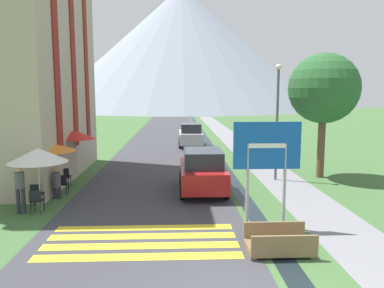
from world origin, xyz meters
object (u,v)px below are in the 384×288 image
(cafe_chair_nearest, at_px, (36,199))
(streetlamp, at_px, (277,113))
(cafe_umbrella_rear_red, at_px, (75,135))
(cafe_chair_far_left, at_px, (65,176))
(person_seated_far, at_px, (57,181))
(cafe_umbrella_middle_orange, at_px, (47,147))
(hotel_building, at_px, (11,38))
(person_standing_terrace, at_px, (20,186))
(cafe_chair_middle, at_px, (63,183))
(road_sign, at_px, (267,156))
(footbridge, at_px, (279,244))
(parked_car_near, at_px, (202,171))
(cafe_chair_near_left, at_px, (37,193))
(cafe_chair_far_right, at_px, (65,175))
(person_seated_near, at_px, (58,173))
(parked_car_far, at_px, (191,135))
(tree_by_path, at_px, (324,89))
(cafe_umbrella_front_white, at_px, (38,155))

(cafe_chair_nearest, height_order, streetlamp, streetlamp)
(cafe_umbrella_rear_red, bearing_deg, streetlamp, -2.02)
(cafe_chair_far_left, xyz_separation_m, cafe_umbrella_rear_red, (0.12, 1.40, 1.69))
(cafe_chair_nearest, height_order, person_seated_far, person_seated_far)
(cafe_umbrella_middle_orange, xyz_separation_m, streetlamp, (10.15, 2.12, 1.27))
(hotel_building, relative_size, person_standing_terrace, 7.54)
(cafe_chair_middle, relative_size, cafe_umbrella_middle_orange, 0.37)
(road_sign, relative_size, footbridge, 1.96)
(cafe_chair_nearest, height_order, cafe_umbrella_middle_orange, cafe_umbrella_middle_orange)
(hotel_building, xyz_separation_m, person_standing_terrace, (2.47, -5.88, -5.82))
(parked_car_near, distance_m, cafe_chair_near_left, 6.56)
(cafe_chair_middle, xyz_separation_m, cafe_chair_near_left, (-0.49, -1.53, 0.00))
(cafe_chair_far_right, xyz_separation_m, person_seated_near, (-0.24, -0.26, 0.17))
(parked_car_near, distance_m, streetlamp, 4.85)
(parked_car_near, bearing_deg, footbridge, -75.55)
(footbridge, xyz_separation_m, streetlamp, (2.11, 8.29, 3.03))
(cafe_umbrella_rear_red, bearing_deg, footbridge, -48.80)
(cafe_chair_far_left, bearing_deg, person_standing_terrace, -99.34)
(cafe_umbrella_rear_red, bearing_deg, cafe_chair_nearest, -90.36)
(cafe_chair_near_left, distance_m, person_seated_far, 1.11)
(cafe_chair_far_left, bearing_deg, cafe_umbrella_rear_red, 82.59)
(road_sign, bearing_deg, cafe_chair_middle, 150.85)
(hotel_building, height_order, person_seated_far, hotel_building)
(cafe_chair_far_left, relative_size, cafe_umbrella_rear_red, 0.35)
(parked_car_far, height_order, cafe_chair_near_left, parked_car_far)
(parked_car_near, height_order, cafe_umbrella_rear_red, cafe_umbrella_rear_red)
(cafe_chair_nearest, bearing_deg, streetlamp, 5.80)
(streetlamp, bearing_deg, road_sign, -107.51)
(parked_car_near, height_order, tree_by_path, tree_by_path)
(parked_car_far, height_order, cafe_umbrella_front_white, cafe_umbrella_front_white)
(cafe_chair_far_left, xyz_separation_m, cafe_chair_near_left, (-0.22, -2.83, 0.00))
(cafe_chair_far_right, height_order, cafe_chair_near_left, same)
(person_seated_far, bearing_deg, cafe_chair_far_right, 97.07)
(streetlamp, bearing_deg, cafe_umbrella_front_white, -155.02)
(person_seated_near, bearing_deg, person_seated_far, -74.33)
(cafe_chair_middle, xyz_separation_m, cafe_umbrella_rear_red, (-0.15, 2.71, 1.69))
(road_sign, relative_size, cafe_chair_nearest, 3.91)
(cafe_chair_far_left, bearing_deg, cafe_chair_near_left, -96.83)
(tree_by_path, bearing_deg, person_standing_terrace, -157.47)
(footbridge, bearing_deg, cafe_chair_far_left, 136.72)
(cafe_chair_near_left, relative_size, cafe_umbrella_middle_orange, 0.37)
(parked_car_far, xyz_separation_m, person_standing_terrace, (-6.56, -16.60, 0.07))
(cafe_chair_near_left, bearing_deg, parked_car_near, 37.88)
(cafe_chair_middle, height_order, person_standing_terrace, person_standing_terrace)
(hotel_building, bearing_deg, person_seated_far, -52.09)
(cafe_chair_near_left, bearing_deg, person_seated_far, 89.11)
(streetlamp, bearing_deg, cafe_chair_far_right, -174.67)
(cafe_chair_middle, distance_m, streetlamp, 10.18)
(person_seated_near, bearing_deg, cafe_chair_near_left, -88.79)
(parked_car_far, distance_m, person_seated_near, 14.50)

